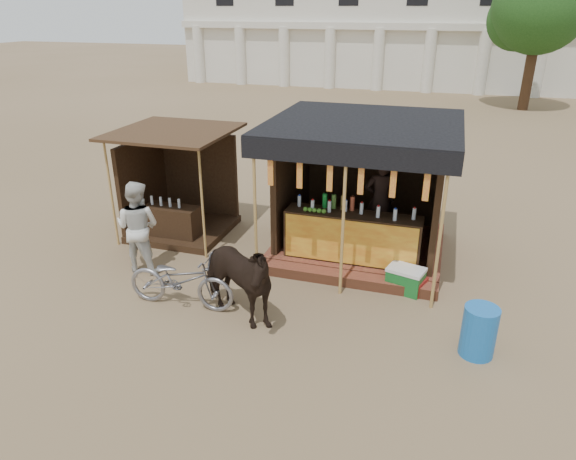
% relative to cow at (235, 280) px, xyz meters
% --- Properties ---
extents(ground, '(120.00, 120.00, 0.00)m').
position_rel_cow_xyz_m(ground, '(0.46, -0.21, -0.75)').
color(ground, '#846B4C').
rests_on(ground, ground).
extents(main_stall, '(3.60, 3.61, 2.78)m').
position_rel_cow_xyz_m(main_stall, '(1.48, 3.16, 0.28)').
color(main_stall, brown).
rests_on(main_stall, ground).
extents(secondary_stall, '(2.40, 2.40, 2.38)m').
position_rel_cow_xyz_m(secondary_stall, '(-2.71, 3.03, 0.10)').
color(secondary_stall, '#332212').
rests_on(secondary_stall, ground).
extents(cow, '(1.95, 1.47, 1.50)m').
position_rel_cow_xyz_m(cow, '(0.00, 0.00, 0.00)').
color(cow, black).
rests_on(cow, ground).
extents(motorbike, '(1.93, 0.74, 1.00)m').
position_rel_cow_xyz_m(motorbike, '(-1.06, 0.13, -0.25)').
color(motorbike, gray).
rests_on(motorbike, ground).
extents(bystander, '(0.90, 0.71, 1.81)m').
position_rel_cow_xyz_m(bystander, '(-2.45, 1.11, 0.16)').
color(bystander, silver).
rests_on(bystander, ground).
extents(blue_barrel, '(0.63, 0.63, 0.79)m').
position_rel_cow_xyz_m(blue_barrel, '(3.76, 0.22, -0.35)').
color(blue_barrel, '#1760B1').
rests_on(blue_barrel, ground).
extents(red_crate, '(0.48, 0.50, 0.27)m').
position_rel_cow_xyz_m(red_crate, '(2.73, 1.79, -0.62)').
color(red_crate, maroon).
rests_on(red_crate, ground).
extents(cooler, '(0.73, 0.59, 0.46)m').
position_rel_cow_xyz_m(cooler, '(2.57, 1.79, -0.52)').
color(cooler, '#166525').
rests_on(cooler, ground).
extents(background_building, '(26.00, 7.45, 8.18)m').
position_rel_cow_xyz_m(background_building, '(-1.54, 29.74, 3.23)').
color(background_building, silver).
rests_on(background_building, ground).
extents(tree, '(4.50, 4.40, 7.00)m').
position_rel_cow_xyz_m(tree, '(6.27, 21.94, 3.88)').
color(tree, '#382314').
rests_on(tree, ground).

